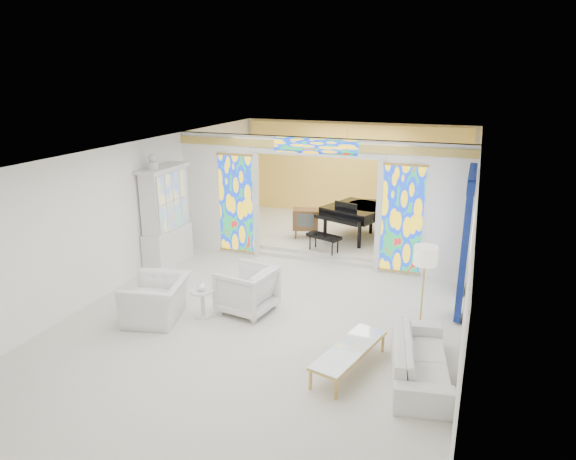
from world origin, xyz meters
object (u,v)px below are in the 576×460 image
at_px(armchair_right, 247,290).
at_px(sofa, 420,359).
at_px(coffee_table, 349,350).
at_px(grand_piano, 363,212).
at_px(armchair_left, 157,300).
at_px(tv_console, 306,219).
at_px(china_cabinet, 166,218).

xyz_separation_m(armchair_right, sofa, (3.38, -1.13, -0.14)).
bearing_deg(armchair_right, coffee_table, 69.87).
distance_m(sofa, grand_piano, 6.28).
bearing_deg(armchair_left, sofa, 73.05).
bearing_deg(armchair_right, tv_console, -167.66).
distance_m(armchair_right, grand_piano, 4.90).
bearing_deg(armchair_left, coffee_table, 69.42).
bearing_deg(china_cabinet, sofa, -24.00).
bearing_deg(sofa, armchair_right, 61.70).
bearing_deg(grand_piano, china_cabinet, -121.91).
bearing_deg(armchair_right, sofa, 80.78).
bearing_deg(grand_piano, sofa, -49.50).
distance_m(sofa, coffee_table, 1.06).
height_order(china_cabinet, armchair_left, china_cabinet).
distance_m(armchair_right, sofa, 3.57).
relative_size(armchair_right, tv_console, 1.25).
height_order(armchair_left, coffee_table, armchair_left).
relative_size(china_cabinet, coffee_table, 1.56).
bearing_deg(grand_piano, armchair_left, -95.12).
relative_size(coffee_table, tv_console, 2.25).
xyz_separation_m(china_cabinet, coffee_table, (5.12, -2.93, -0.83)).
bearing_deg(armchair_left, armchair_right, 107.43).
distance_m(grand_piano, tv_console, 1.52).
relative_size(armchair_right, coffee_table, 0.56).
bearing_deg(tv_console, grand_piano, 2.86).
distance_m(china_cabinet, grand_piano, 5.07).
xyz_separation_m(china_cabinet, grand_piano, (3.99, 3.11, -0.27)).
xyz_separation_m(sofa, coffee_table, (-1.05, -0.18, 0.04)).
relative_size(china_cabinet, grand_piano, 0.98).
bearing_deg(coffee_table, sofa, 9.98).
distance_m(sofa, tv_console, 6.47).
xyz_separation_m(grand_piano, tv_console, (-1.42, -0.50, -0.22)).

